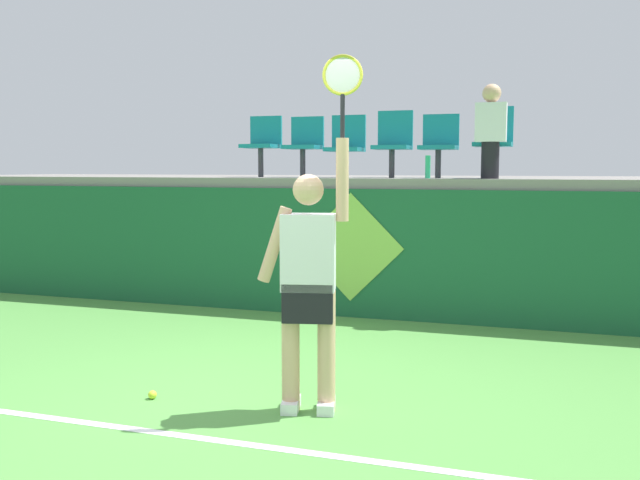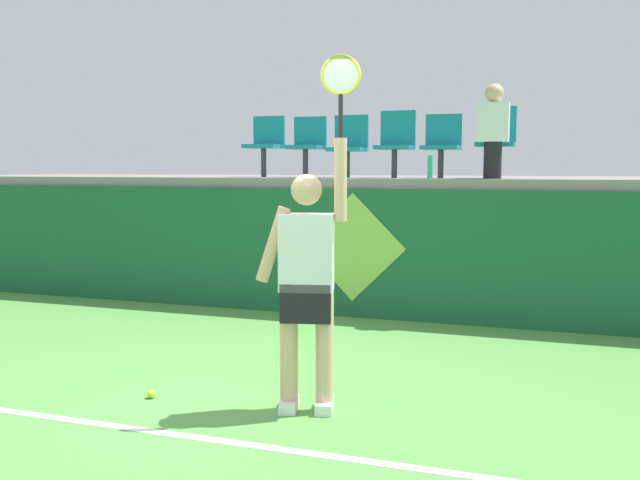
% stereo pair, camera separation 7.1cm
% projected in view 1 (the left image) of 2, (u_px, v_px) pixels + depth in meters
% --- Properties ---
extents(ground_plane, '(40.00, 40.00, 0.00)m').
position_uv_depth(ground_plane, '(237.00, 408.00, 5.12)').
color(ground_plane, '#519342').
extents(court_back_wall, '(13.37, 0.20, 1.51)m').
position_uv_depth(court_back_wall, '(357.00, 253.00, 8.21)').
color(court_back_wall, '#195633').
rests_on(court_back_wall, ground_plane).
extents(spectator_platform, '(13.37, 3.03, 0.12)m').
position_uv_depth(spectator_platform, '(385.00, 181.00, 9.51)').
color(spectator_platform, gray).
rests_on(spectator_platform, court_back_wall).
extents(court_baseline_stripe, '(12.03, 0.08, 0.01)m').
position_uv_depth(court_baseline_stripe, '(197.00, 438.00, 4.54)').
color(court_baseline_stripe, white).
rests_on(court_baseline_stripe, ground_plane).
extents(tennis_player, '(0.74, 0.34, 2.53)m').
position_uv_depth(tennis_player, '(309.00, 279.00, 4.96)').
color(tennis_player, white).
rests_on(tennis_player, ground_plane).
extents(tennis_ball, '(0.07, 0.07, 0.07)m').
position_uv_depth(tennis_ball, '(152.00, 395.00, 5.31)').
color(tennis_ball, '#D1E533').
rests_on(tennis_ball, ground_plane).
extents(water_bottle, '(0.06, 0.06, 0.26)m').
position_uv_depth(water_bottle, '(428.00, 167.00, 8.01)').
color(water_bottle, '#26B272').
rests_on(water_bottle, spectator_platform).
extents(stadium_chair_0, '(0.44, 0.42, 0.80)m').
position_uv_depth(stadium_chair_0, '(263.00, 142.00, 9.12)').
color(stadium_chair_0, '#38383D').
rests_on(stadium_chair_0, spectator_platform).
extents(stadium_chair_1, '(0.44, 0.42, 0.78)m').
position_uv_depth(stadium_chair_1, '(305.00, 143.00, 8.94)').
color(stadium_chair_1, '#38383D').
rests_on(stadium_chair_1, spectator_platform).
extents(stadium_chair_2, '(0.44, 0.42, 0.79)m').
position_uv_depth(stadium_chair_2, '(346.00, 144.00, 8.78)').
color(stadium_chair_2, '#38383D').
rests_on(stadium_chair_2, spectator_platform).
extents(stadium_chair_3, '(0.44, 0.42, 0.83)m').
position_uv_depth(stadium_chair_3, '(393.00, 141.00, 8.59)').
color(stadium_chair_3, '#38383D').
rests_on(stadium_chair_3, spectator_platform).
extents(stadium_chair_4, '(0.44, 0.42, 0.77)m').
position_uv_depth(stadium_chair_4, '(439.00, 142.00, 8.41)').
color(stadium_chair_4, '#38383D').
rests_on(stadium_chair_4, spectator_platform).
extents(stadium_chair_5, '(0.44, 0.42, 0.85)m').
position_uv_depth(stadium_chair_5, '(493.00, 138.00, 8.21)').
color(stadium_chair_5, '#38383D').
rests_on(stadium_chair_5, spectator_platform).
extents(spectator_0, '(0.34, 0.21, 1.06)m').
position_uv_depth(spectator_0, '(491.00, 129.00, 7.82)').
color(spectator_0, black).
rests_on(spectator_0, spectator_platform).
extents(wall_signage_mount, '(1.27, 0.01, 1.47)m').
position_uv_depth(wall_signage_mount, '(350.00, 317.00, 8.20)').
color(wall_signage_mount, '#195633').
rests_on(wall_signage_mount, ground_plane).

